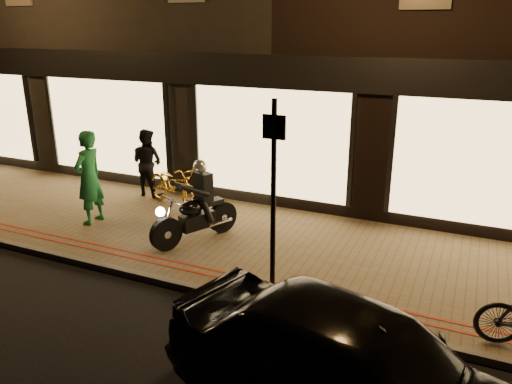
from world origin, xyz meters
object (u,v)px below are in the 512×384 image
person_green (89,178)px  bicycle_gold (175,186)px  parked_car (358,374)px  sign_post (273,189)px  motorcycle (197,210)px

person_green → bicycle_gold: bearing=143.8°
bicycle_gold → parked_car: bearing=-110.5°
sign_post → bicycle_gold: sign_post is taller
sign_post → bicycle_gold: (-3.48, 2.61, -1.17)m
person_green → sign_post: bearing=75.4°
bicycle_gold → person_green: 1.91m
person_green → parked_car: size_ratio=0.45×
bicycle_gold → parked_car: size_ratio=0.45×
motorcycle → sign_post: bearing=-5.3°
sign_post → person_green: sign_post is taller
parked_car → sign_post: bearing=54.9°
motorcycle → person_green: bearing=-152.8°
sign_post → person_green: bearing=166.5°
sign_post → person_green: size_ratio=1.53×
person_green → parked_car: 7.20m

